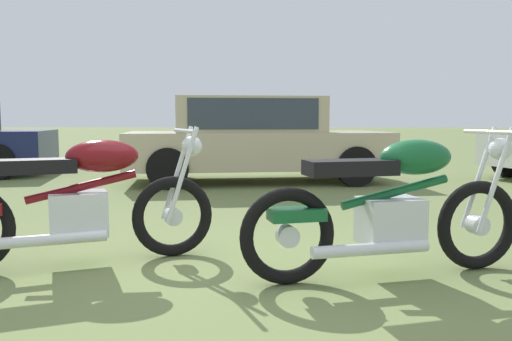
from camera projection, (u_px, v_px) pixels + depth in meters
The scene contains 4 objects.
ground_plane at pixel (229, 275), 3.57m from camera, with size 120.00×120.00×0.00m, color olive.
motorcycle_maroon at pixel (79, 201), 3.76m from camera, with size 1.91×1.10×1.02m.
motorcycle_green at pixel (392, 207), 3.49m from camera, with size 1.99×0.92×1.02m.
car_beige at pixel (254, 135), 8.77m from camera, with size 4.59×2.50×1.43m.
Camera 1 is at (0.40, -3.46, 1.07)m, focal length 36.21 mm.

